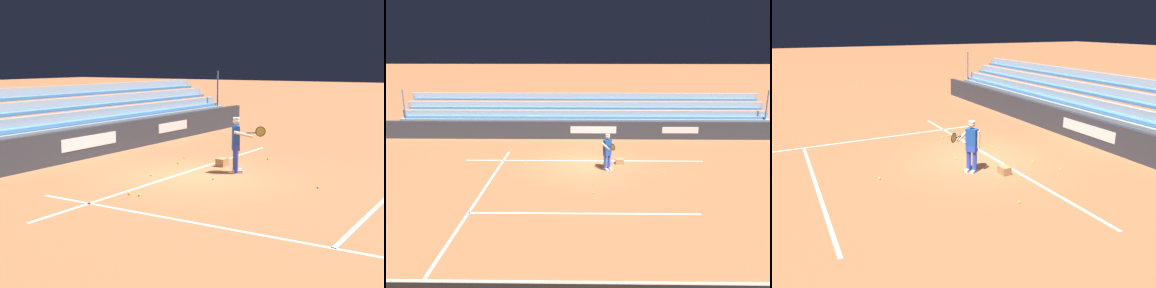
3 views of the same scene
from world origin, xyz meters
TOP-DOWN VIEW (x-y plane):
  - ground_plane at (0.00, 0.00)m, footprint 160.00×160.00m
  - court_baseline_white at (0.00, -0.50)m, footprint 12.00×0.10m
  - court_sideline_white at (4.11, 4.00)m, footprint 0.10×12.00m
  - court_service_line_white at (0.00, 5.50)m, footprint 8.22×0.10m
  - back_wall_sponsor_board at (-0.01, -4.86)m, footprint 24.59×0.25m
  - bleacher_stand at (0.00, -6.68)m, footprint 23.36×2.40m
  - tennis_player at (-1.09, 0.83)m, footprint 0.58×1.06m
  - ball_box_cardboard at (-1.75, -0.03)m, footprint 0.40×0.30m
  - tennis_ball_toward_net at (-3.69, 0.75)m, footprint 0.07×0.07m
  - tennis_ball_far_right at (-2.31, -1.87)m, footprint 0.07×0.07m
  - tennis_ball_near_player at (-1.33, -1.49)m, footprint 0.07×0.07m
  - tennis_ball_far_left at (2.92, -0.21)m, footprint 0.07×0.07m
  - tennis_ball_on_baseline at (0.21, 0.74)m, footprint 0.07×0.07m
  - tennis_ball_stray_back at (0.75, -1.09)m, footprint 0.07×0.07m
  - tennis_ball_by_box at (2.89, 0.10)m, footprint 0.07×0.07m
  - tennis_ball_midcourt at (-0.36, 3.69)m, footprint 0.07×0.07m

SIDE VIEW (x-z plane):
  - ground_plane at x=0.00m, z-range 0.00..0.00m
  - court_baseline_white at x=0.00m, z-range 0.00..0.01m
  - court_sideline_white at x=4.11m, z-range 0.00..0.01m
  - court_service_line_white at x=0.00m, z-range 0.00..0.01m
  - tennis_ball_toward_net at x=-3.69m, z-range 0.00..0.07m
  - tennis_ball_far_right at x=-2.31m, z-range 0.00..0.07m
  - tennis_ball_near_player at x=-1.33m, z-range 0.00..0.07m
  - tennis_ball_far_left at x=2.92m, z-range 0.00..0.07m
  - tennis_ball_on_baseline at x=0.21m, z-range 0.00..0.07m
  - tennis_ball_stray_back at x=0.75m, z-range 0.00..0.07m
  - tennis_ball_by_box at x=2.89m, z-range 0.00..0.07m
  - tennis_ball_midcourt at x=-0.36m, z-range 0.00..0.07m
  - ball_box_cardboard at x=-1.75m, z-range 0.00..0.26m
  - back_wall_sponsor_board at x=-0.01m, z-range 0.00..1.10m
  - bleacher_stand at x=0.00m, z-range -0.75..2.20m
  - tennis_player at x=-1.09m, z-range 0.04..1.75m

